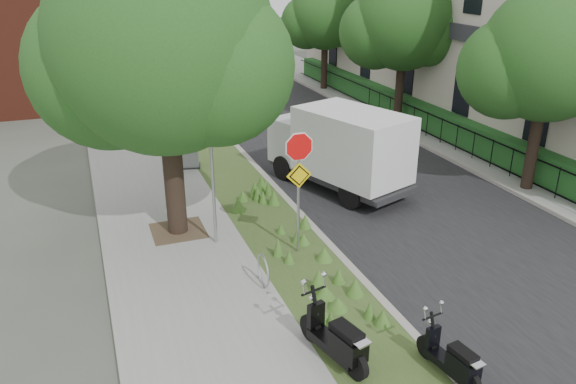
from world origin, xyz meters
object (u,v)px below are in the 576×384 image
(sign_assembly, at_px, (299,169))
(scooter_near, at_px, (340,344))
(box_truck, at_px, (341,145))
(utility_cabinet, at_px, (186,150))
(scooter_far, at_px, (455,364))

(sign_assembly, relative_size, scooter_near, 1.78)
(scooter_near, relative_size, box_truck, 0.34)
(utility_cabinet, bearing_deg, scooter_near, -87.22)
(scooter_near, bearing_deg, utility_cabinet, 92.78)
(scooter_far, bearing_deg, utility_cabinet, 100.16)
(scooter_far, distance_m, box_truck, 9.24)
(scooter_near, distance_m, utility_cabinet, 11.35)
(scooter_far, relative_size, box_truck, 0.28)
(sign_assembly, height_order, scooter_near, sign_assembly)
(scooter_far, height_order, utility_cabinet, utility_cabinet)
(scooter_near, height_order, scooter_far, scooter_near)
(scooter_near, xyz_separation_m, box_truck, (3.74, 7.88, 0.92))
(scooter_near, bearing_deg, scooter_far, -32.70)
(box_truck, height_order, utility_cabinet, box_truck)
(scooter_near, distance_m, scooter_far, 1.99)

